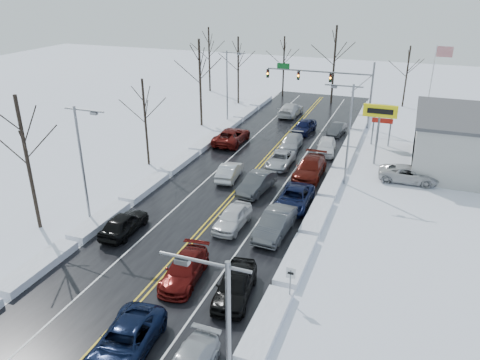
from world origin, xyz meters
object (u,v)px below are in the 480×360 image
at_px(traffic_signal_mast, 330,81).
at_px(flagpole, 433,81).
at_px(oncoming_car_0, 230,179).
at_px(tires_plus_sign, 380,115).

relative_size(traffic_signal_mast, flagpole, 1.33).
height_order(flagpole, oncoming_car_0, flagpole).
bearing_deg(traffic_signal_mast, tires_plus_sign, -59.54).
bearing_deg(oncoming_car_0, tires_plus_sign, -150.48).
bearing_deg(tires_plus_sign, traffic_signal_mast, 120.46).
distance_m(tires_plus_sign, flagpole, 14.79).
distance_m(flagpole, oncoming_car_0, 28.76).
bearing_deg(flagpole, traffic_signal_mast, -170.27).
bearing_deg(flagpole, tires_plus_sign, -108.44).
height_order(traffic_signal_mast, flagpole, flagpole).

